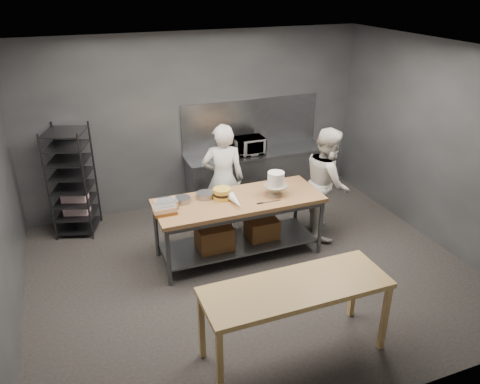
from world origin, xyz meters
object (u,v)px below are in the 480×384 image
(work_table, at_px, (237,221))
(frosted_cake_stand, at_px, (276,181))
(speed_rack, at_px, (73,182))
(near_counter, at_px, (296,292))
(chef_behind, at_px, (223,179))
(chef_right, at_px, (327,182))
(layer_cake, at_px, (222,194))
(microwave, at_px, (249,146))

(work_table, xyz_separation_m, frosted_cake_stand, (0.57, -0.07, 0.57))
(speed_rack, bearing_deg, near_counter, -61.46)
(near_counter, bearing_deg, chef_behind, 86.08)
(chef_behind, xyz_separation_m, frosted_cake_stand, (0.50, -0.85, 0.24))
(speed_rack, height_order, chef_right, chef_right)
(layer_cake, bearing_deg, frosted_cake_stand, -11.79)
(speed_rack, distance_m, microwave, 3.02)
(work_table, relative_size, layer_cake, 9.52)
(speed_rack, relative_size, chef_right, 1.00)
(speed_rack, height_order, layer_cake, speed_rack)
(near_counter, distance_m, frosted_cake_stand, 2.16)
(speed_rack, relative_size, frosted_cake_stand, 4.94)
(chef_behind, relative_size, layer_cake, 7.13)
(layer_cake, bearing_deg, chef_behind, 69.82)
(chef_right, bearing_deg, frosted_cake_stand, 123.45)
(microwave, bearing_deg, frosted_cake_stand, -99.52)
(microwave, distance_m, layer_cake, 1.92)
(microwave, height_order, frosted_cake_stand, frosted_cake_stand)
(frosted_cake_stand, bearing_deg, chef_right, 11.71)
(chef_behind, distance_m, microwave, 1.22)
(work_table, xyz_separation_m, layer_cake, (-0.19, 0.09, 0.43))
(work_table, distance_m, chef_behind, 0.85)
(speed_rack, xyz_separation_m, chef_behind, (2.21, -0.83, 0.04))
(work_table, bearing_deg, microwave, 63.09)
(speed_rack, height_order, frosted_cake_stand, speed_rack)
(chef_behind, distance_m, layer_cake, 0.74)
(work_table, xyz_separation_m, chef_right, (1.55, 0.14, 0.30))
(work_table, height_order, near_counter, work_table)
(work_table, bearing_deg, chef_right, 5.03)
(chef_behind, bearing_deg, microwave, -113.69)
(chef_right, relative_size, frosted_cake_stand, 4.94)
(layer_cake, bearing_deg, work_table, -25.29)
(frosted_cake_stand, bearing_deg, speed_rack, 148.16)
(frosted_cake_stand, bearing_deg, layer_cake, 168.21)
(frosted_cake_stand, xyz_separation_m, layer_cake, (-0.76, 0.16, -0.14))
(chef_right, distance_m, frosted_cake_stand, 1.04)
(frosted_cake_stand, height_order, layer_cake, frosted_cake_stand)
(speed_rack, bearing_deg, layer_cake, -37.99)
(near_counter, height_order, microwave, microwave)
(near_counter, height_order, chef_behind, chef_behind)
(work_table, distance_m, layer_cake, 0.48)
(microwave, bearing_deg, work_table, -116.91)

